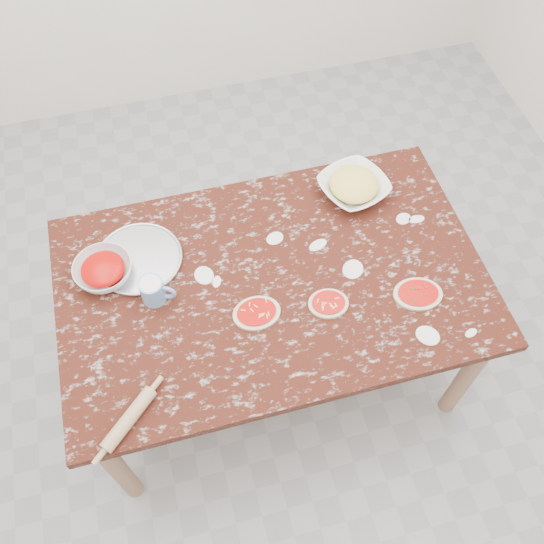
{
  "coord_description": "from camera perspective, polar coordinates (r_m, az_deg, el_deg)",
  "views": [
    {
      "loc": [
        -0.3,
        -1.13,
        2.63
      ],
      "look_at": [
        0.0,
        0.0,
        0.8
      ],
      "focal_mm": 38.92,
      "sensor_mm": 36.0,
      "label": 1
    }
  ],
  "objects": [
    {
      "name": "cheese_bowl",
      "position": [
        2.46,
        7.88,
        8.13
      ],
      "size": [
        0.34,
        0.34,
        0.07
      ],
      "primitive_type": "imported",
      "rotation": [
        0.0,
        0.0,
        0.33
      ],
      "color": "white",
      "rests_on": "worktable"
    },
    {
      "name": "rolling_pin",
      "position": [
        2.01,
        -13.67,
        -13.64
      ],
      "size": [
        0.2,
        0.19,
        0.05
      ],
      "primitive_type": "cylinder",
      "rotation": [
        0.0,
        1.57,
        0.75
      ],
      "color": "tan",
      "rests_on": "worktable"
    },
    {
      "name": "ground",
      "position": [
        2.88,
        -0.0,
        -8.65
      ],
      "size": [
        4.0,
        4.0,
        0.0
      ],
      "primitive_type": "plane",
      "color": "gray"
    },
    {
      "name": "worktable",
      "position": [
        2.28,
        -0.0,
        -1.8
      ],
      "size": [
        1.6,
        1.0,
        0.75
      ],
      "color": "#34120B",
      "rests_on": "ground"
    },
    {
      "name": "sauce_bowl",
      "position": [
        2.28,
        -15.99,
        0.1
      ],
      "size": [
        0.29,
        0.29,
        0.07
      ],
      "primitive_type": "imported",
      "rotation": [
        0.0,
        0.0,
        -0.4
      ],
      "color": "white",
      "rests_on": "worktable"
    },
    {
      "name": "flour_mug",
      "position": [
        2.17,
        -11.39,
        -1.77
      ],
      "size": [
        0.13,
        0.09,
        0.1
      ],
      "color": "#6691C8",
      "rests_on": "worktable"
    },
    {
      "name": "pizza_left",
      "position": [
        2.13,
        -1.5,
        -3.98
      ],
      "size": [
        0.18,
        0.14,
        0.02
      ],
      "color": "beige",
      "rests_on": "worktable"
    },
    {
      "name": "pizza_mid",
      "position": [
        2.16,
        5.47,
        -3.05
      ],
      "size": [
        0.16,
        0.14,
        0.02
      ],
      "color": "beige",
      "rests_on": "worktable"
    },
    {
      "name": "pizza_tray",
      "position": [
        2.31,
        -12.75,
        1.23
      ],
      "size": [
        0.43,
        0.43,
        0.01
      ],
      "primitive_type": "cylinder",
      "rotation": [
        0.0,
        0.0,
        0.41
      ],
      "color": "#B2B2B7",
      "rests_on": "worktable"
    },
    {
      "name": "pizza_right",
      "position": [
        2.23,
        13.93,
        -2.07
      ],
      "size": [
        0.2,
        0.17,
        0.02
      ],
      "color": "beige",
      "rests_on": "worktable"
    }
  ]
}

